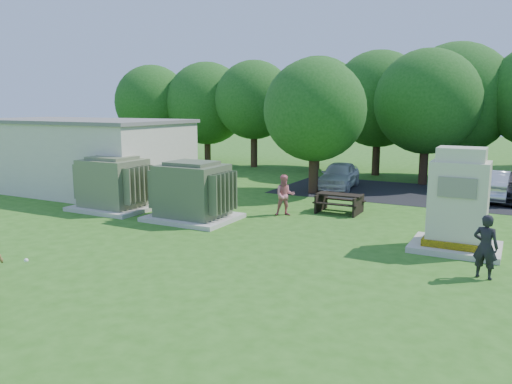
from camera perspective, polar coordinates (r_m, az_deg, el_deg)
The scene contains 13 objects.
ground at distance 12.78m, azimuth -8.53°, elevation -8.53°, with size 120.00×120.00×0.00m, color #2D6619.
service_building at distance 24.88m, azimuth -19.56°, elevation 3.81°, with size 10.00×5.00×3.20m, color beige.
service_building_roof at distance 24.77m, azimuth -19.79°, elevation 7.67°, with size 10.20×5.20×0.15m, color slate.
parking_strip at distance 23.55m, azimuth 26.85°, elevation -0.94°, with size 20.00×6.00×0.01m, color #232326.
transformer_left at distance 20.02m, azimuth -15.97°, elevation 0.81°, with size 3.00×2.40×2.07m.
transformer_right at distance 17.68m, azimuth -7.27°, elevation -0.06°, with size 3.00×2.40×2.07m.
generator_cabinet at distance 14.91m, azimuth 22.10°, elevation -1.47°, with size 2.37×1.94×2.88m.
picnic_table at distance 19.00m, azimuth 9.51°, elevation -1.01°, with size 1.68×1.26×0.72m.
person_by_generator at distance 12.84m, azimuth 24.75°, elevation -5.70°, with size 0.56×0.37×1.54m, color black.
person_at_picnic at distance 18.25m, azimuth 3.32°, elevation -0.37°, with size 0.73×0.57×1.51m, color #DD757D.
car_white at distance 24.52m, azimuth 9.48°, elevation 1.92°, with size 1.52×3.77×1.28m, color white.
car_silver_a at distance 23.64m, azimuth 25.40°, elevation 0.77°, with size 1.35×3.87×1.27m, color #B6B6BC.
tree_row at distance 28.74m, azimuth 17.13°, elevation 9.81°, with size 41.30×13.30×7.30m.
Camera 1 is at (7.27, -9.70, 4.04)m, focal length 35.00 mm.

